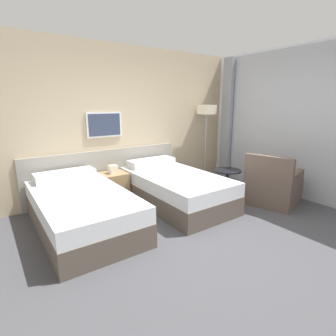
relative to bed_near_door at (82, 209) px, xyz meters
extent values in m
plane|color=#47474C|center=(1.18, -1.25, -0.27)|extent=(16.00, 16.00, 0.00)
cube|color=#C6B28E|center=(1.18, 1.07, 1.08)|extent=(10.00, 0.06, 2.70)
cube|color=gray|center=(0.80, 1.02, 0.17)|extent=(2.89, 0.04, 0.88)
cube|color=white|center=(0.80, 1.02, 1.05)|extent=(0.64, 0.03, 0.44)
cube|color=#333D56|center=(0.80, 1.00, 1.05)|extent=(0.58, 0.01, 0.38)
cube|color=white|center=(3.69, -1.36, 1.08)|extent=(0.06, 4.79, 2.70)
cube|color=#B2B7C1|center=(3.65, -1.36, 1.05)|extent=(0.03, 4.41, 2.64)
cube|color=#8E939E|center=(3.56, 0.69, 1.05)|extent=(0.10, 0.24, 2.64)
cube|color=brown|center=(0.00, -0.03, -0.12)|extent=(1.13, 2.02, 0.31)
cube|color=silver|center=(0.00, -0.03, 0.15)|extent=(1.11, 2.00, 0.22)
cube|color=silver|center=(0.00, 0.76, 0.32)|extent=(0.90, 0.34, 0.13)
cube|color=brown|center=(1.60, -0.03, -0.12)|extent=(1.13, 2.02, 0.31)
cube|color=silver|center=(1.60, -0.03, 0.15)|extent=(1.11, 2.00, 0.22)
cube|color=silver|center=(1.60, 0.76, 0.32)|extent=(0.90, 0.34, 0.13)
cube|color=#9E7A51|center=(0.80, 0.74, -0.02)|extent=(0.44, 0.43, 0.50)
cube|color=beige|center=(0.80, 0.74, 0.30)|extent=(0.14, 0.14, 0.14)
cylinder|color=#9E9993|center=(2.96, 0.70, -0.26)|extent=(0.24, 0.24, 0.02)
cylinder|color=#9E9993|center=(2.96, 0.70, 0.47)|extent=(0.02, 0.02, 1.45)
cube|color=beige|center=(2.96, 0.70, 1.29)|extent=(0.29, 0.29, 0.19)
cylinder|color=black|center=(2.53, -0.33, -0.27)|extent=(0.32, 0.32, 0.01)
cylinder|color=black|center=(2.53, -0.33, -0.01)|extent=(0.05, 0.05, 0.50)
cylinder|color=black|center=(2.53, -0.33, 0.25)|extent=(0.50, 0.50, 0.02)
cube|color=brown|center=(3.03, -0.95, -0.06)|extent=(0.98, 0.95, 0.42)
cube|color=brown|center=(2.69, -1.04, 0.38)|extent=(0.30, 0.77, 0.47)
cube|color=brown|center=(3.12, -1.28, 0.23)|extent=(0.68, 0.27, 0.18)
cube|color=brown|center=(2.94, -0.62, 0.23)|extent=(0.68, 0.27, 0.18)
camera|label=1|loc=(-0.97, -3.43, 1.43)|focal=28.00mm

